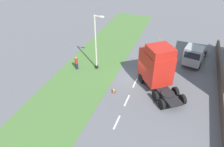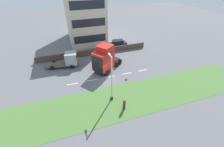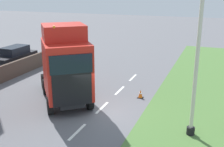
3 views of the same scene
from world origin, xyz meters
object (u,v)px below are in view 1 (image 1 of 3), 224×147
lamp_post (96,46)px  traffic_cone_lead (114,90)px  lorry_cab (157,67)px  pedestrian (77,63)px  flatbed_truck (194,55)px

lamp_post → traffic_cone_lead: (3.54, -3.81, -2.80)m
lorry_cab → pedestrian: lorry_cab is taller
traffic_cone_lead → pedestrian: bearing=154.2°
lorry_cab → traffic_cone_lead: bearing=176.3°
lorry_cab → lamp_post: size_ratio=0.93×
lorry_cab → lamp_post: 7.55m
traffic_cone_lead → flatbed_truck: bearing=48.6°
pedestrian → lorry_cab: bearing=-0.7°
flatbed_truck → pedestrian: size_ratio=3.67×
lamp_post → traffic_cone_lead: lamp_post is taller
flatbed_truck → pedestrian: 14.66m
lamp_post → flatbed_truck: bearing=23.4°
lamp_post → traffic_cone_lead: size_ratio=11.81×
lamp_post → traffic_cone_lead: 5.90m
pedestrian → traffic_cone_lead: (5.85, -2.83, -0.55)m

